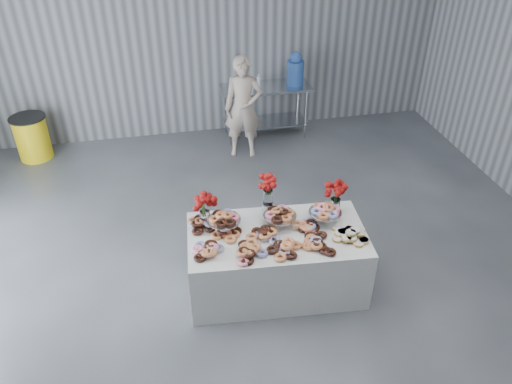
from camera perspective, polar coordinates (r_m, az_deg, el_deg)
ground at (r=5.47m, az=0.85°, el=-14.27°), size 9.00×9.00×0.00m
room_walls at (r=3.93m, az=-3.04°, el=12.38°), size 8.04×9.04×4.02m
display_table at (r=5.57m, az=2.34°, el=-7.78°), size 1.98×1.15×0.75m
prep_table at (r=8.58m, az=1.09°, el=10.24°), size 1.50×0.60×0.90m
donut_mounds at (r=5.26m, az=2.58°, el=-4.73°), size 1.86×0.95×0.09m
cake_stand_left at (r=5.31m, az=-3.66°, el=-3.05°), size 0.36×0.36×0.17m
cake_stand_mid at (r=5.36m, az=2.74°, el=-2.58°), size 0.36×0.36×0.17m
cake_stand_right at (r=5.46m, az=7.93°, el=-2.17°), size 0.36×0.36×0.17m
danish_pile at (r=5.34m, az=10.71°, el=-4.62°), size 0.48×0.48×0.11m
bouquet_left at (r=5.29m, az=-5.96°, el=-1.21°), size 0.26×0.26×0.42m
bouquet_right at (r=5.53m, az=9.20°, el=0.18°), size 0.26×0.26×0.42m
bouquet_center at (r=5.37m, az=1.41°, el=0.65°), size 0.26×0.26×0.57m
water_jug at (r=8.49m, az=4.51°, el=13.76°), size 0.28×0.28×0.55m
drink_bottles at (r=8.26m, az=-0.94°, el=12.41°), size 0.54×0.08×0.27m
person at (r=7.91m, az=-1.46°, el=9.61°), size 0.66×0.50×1.63m
trash_barrel at (r=8.75m, az=-24.20°, el=5.70°), size 0.56×0.56×0.71m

